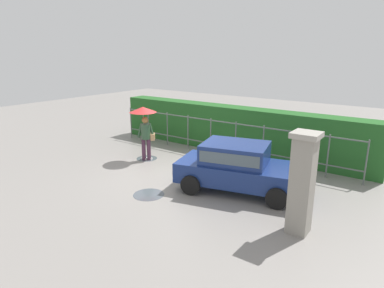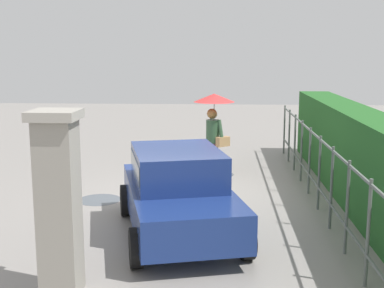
% 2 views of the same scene
% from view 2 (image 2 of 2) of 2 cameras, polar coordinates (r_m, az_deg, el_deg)
% --- Properties ---
extents(ground_plane, '(40.00, 40.00, 0.00)m').
position_cam_2_polar(ground_plane, '(11.41, -1.57, -5.75)').
color(ground_plane, gray).
extents(car, '(3.99, 2.55, 1.48)m').
position_cam_2_polar(car, '(8.92, -1.56, -4.95)').
color(car, navy).
rests_on(car, ground).
extents(pedestrian, '(1.03, 1.03, 2.09)m').
position_cam_2_polar(pedestrian, '(13.02, 2.45, 3.31)').
color(pedestrian, '#47283D').
rests_on(pedestrian, ground).
extents(gate_pillar, '(0.60, 0.60, 2.42)m').
position_cam_2_polar(gate_pillar, '(6.83, -14.51, -6.23)').
color(gate_pillar, gray).
rests_on(gate_pillar, ground).
extents(fence_section, '(10.48, 0.05, 1.50)m').
position_cam_2_polar(fence_section, '(11.12, 13.35, -2.07)').
color(fence_section, '#59605B').
rests_on(fence_section, ground).
extents(hedge_row, '(11.43, 0.90, 1.90)m').
position_cam_2_polar(hedge_row, '(11.30, 18.10, -1.46)').
color(hedge_row, '#235B23').
rests_on(hedge_row, ground).
extents(puddle_near, '(0.93, 0.93, 0.00)m').
position_cam_2_polar(puddle_near, '(11.29, -10.18, -6.08)').
color(puddle_near, '#4C545B').
rests_on(puddle_near, ground).
extents(puddle_far, '(0.82, 0.82, 0.00)m').
position_cam_2_polar(puddle_far, '(13.36, 2.89, -3.38)').
color(puddle_far, '#4C545B').
rests_on(puddle_far, ground).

